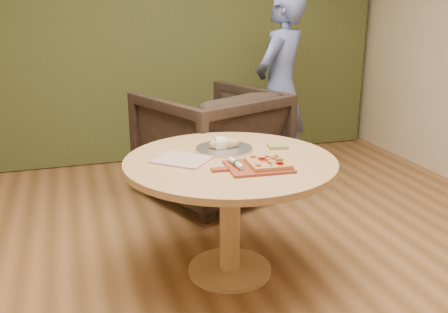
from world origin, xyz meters
The scene contains 12 objects.
room_shell centered at (0.00, 0.00, 1.40)m, with size 5.04×6.04×2.84m.
curtain centered at (0.00, 2.90, 1.40)m, with size 4.80×0.14×2.78m, color #343C1B.
pedestal_table centered at (-0.05, 0.36, 0.61)m, with size 1.26×1.26×0.75m.
pizza_paddle centered at (0.04, 0.16, 0.76)m, with size 0.46×0.30×0.01m.
flatbread_pizza centered at (0.11, 0.15, 0.78)m, with size 0.23×0.23×0.04m.
cutlery_roll centered at (-0.07, 0.18, 0.78)m, with size 0.04×0.20×0.03m.
newspaper centered at (-0.32, 0.42, 0.76)m, with size 0.30×0.25×0.01m, color silver.
serving_tray centered at (-0.02, 0.55, 0.76)m, with size 0.36×0.36×0.02m.
bread_roll centered at (-0.03, 0.55, 0.79)m, with size 0.19×0.09×0.09m.
green_packet centered at (0.32, 0.49, 0.76)m, with size 0.12×0.10×0.02m, color #5D6D31.
armchair centered at (0.20, 1.64, 0.52)m, with size 1.01×0.94×1.04m, color black.
person_standing centered at (0.94, 1.88, 0.87)m, with size 0.64×0.42×1.75m, color #51629C.
Camera 1 is at (-0.92, -2.30, 1.65)m, focal length 40.00 mm.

